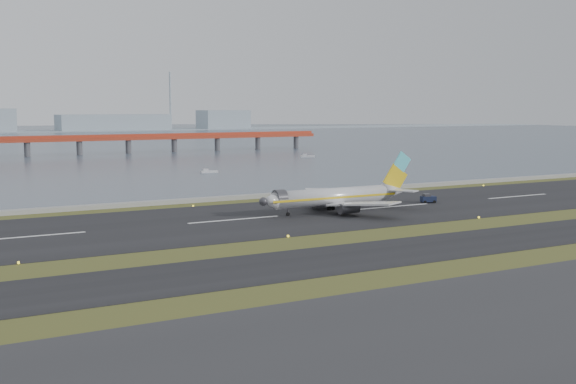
# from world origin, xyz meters

# --- Properties ---
(ground) EXTENTS (1000.00, 1000.00, 0.00)m
(ground) POSITION_xyz_m (0.00, 0.00, 0.00)
(ground) COLOR #3A4518
(ground) RESTS_ON ground
(taxiway_strip) EXTENTS (1000.00, 18.00, 0.10)m
(taxiway_strip) POSITION_xyz_m (0.00, -12.00, 0.05)
(taxiway_strip) COLOR black
(taxiway_strip) RESTS_ON ground
(runway_strip) EXTENTS (1000.00, 45.00, 0.10)m
(runway_strip) POSITION_xyz_m (0.00, 30.00, 0.05)
(runway_strip) COLOR black
(runway_strip) RESTS_ON ground
(seawall) EXTENTS (1000.00, 2.50, 1.00)m
(seawall) POSITION_xyz_m (0.00, 60.00, 0.50)
(seawall) COLOR #999993
(seawall) RESTS_ON ground
(red_pier) EXTENTS (260.00, 5.00, 10.20)m
(red_pier) POSITION_xyz_m (20.00, 250.00, 7.28)
(red_pier) COLOR #9F301B
(red_pier) RESTS_ON ground
(airliner) EXTENTS (38.52, 32.89, 12.80)m
(airliner) POSITION_xyz_m (24.57, 29.29, 3.46)
(airliner) COLOR silver
(airliner) RESTS_ON ground
(pushback_tug) EXTENTS (3.91, 2.92, 2.23)m
(pushback_tug) POSITION_xyz_m (51.70, 31.51, 1.08)
(pushback_tug) COLOR #121933
(pushback_tug) RESTS_ON ground
(workboat_near) EXTENTS (6.23, 2.56, 1.47)m
(workboat_near) POSITION_xyz_m (37.19, 131.75, 0.47)
(workboat_near) COLOR silver
(workboat_near) RESTS_ON ground
(workboat_far) EXTENTS (6.69, 4.48, 1.56)m
(workboat_far) POSITION_xyz_m (108.06, 183.60, 0.49)
(workboat_far) COLOR silver
(workboat_far) RESTS_ON ground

